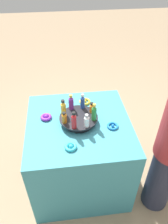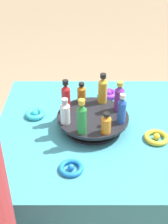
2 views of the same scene
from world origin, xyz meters
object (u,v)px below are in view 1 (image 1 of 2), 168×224
at_px(display_stand, 79,119).
at_px(bottle_blue, 83,102).
at_px(bottle_purple, 71,102).
at_px(bottle_amber, 64,118).
at_px(bottle_red, 74,121).
at_px(ribbon_bow_teal, 71,147).
at_px(ribbon_bow_purple, 46,117).
at_px(bottle_clear, 87,121).
at_px(bottle_orange, 92,108).
at_px(bottle_green, 94,113).
at_px(bottle_gold, 63,108).
at_px(ribbon_bow_blue, 113,126).
at_px(ribbon_bow_gold, 85,102).

relative_size(display_stand, bottle_blue, 2.29).
distance_m(display_stand, bottle_purple, 0.15).
xyz_separation_m(bottle_purple, bottle_amber, (-0.16, 0.06, -0.02)).
distance_m(bottle_red, ribbon_bow_teal, 0.19).
height_order(display_stand, ribbon_bow_purple, display_stand).
bearing_deg(bottle_clear, display_stand, 23.16).
xyz_separation_m(bottle_orange, ribbon_bow_purple, (0.04, 0.37, -0.09)).
relative_size(bottle_amber, bottle_red, 0.66).
distance_m(display_stand, bottle_green, 0.15).
xyz_separation_m(bottle_blue, ribbon_bow_purple, (-0.03, 0.30, -0.11)).
bearing_deg(bottle_clear, bottle_blue, 0.66).
bearing_deg(bottle_clear, bottle_gold, 45.66).
xyz_separation_m(bottle_amber, bottle_clear, (-0.06, -0.16, 0.01)).
xyz_separation_m(bottle_green, ribbon_bow_blue, (-0.04, -0.14, -0.12)).
bearing_deg(bottle_orange, ribbon_bow_teal, 147.45).
relative_size(bottle_orange, bottle_purple, 0.66).
xyz_separation_m(bottle_orange, bottle_purple, (0.06, 0.16, 0.02)).
bearing_deg(bottle_gold, ribbon_bow_blue, -109.13).
height_order(bottle_amber, ribbon_bow_gold, bottle_amber).
relative_size(bottle_green, bottle_red, 1.04).
relative_size(bottle_green, bottle_amber, 1.57).
height_order(bottle_clear, ribbon_bow_teal, bottle_clear).
bearing_deg(bottle_blue, ribbon_bow_purple, 95.57).
xyz_separation_m(bottle_orange, bottle_clear, (-0.16, 0.06, 0.01)).
bearing_deg(bottle_gold, display_stand, -111.84).
height_order(bottle_green, bottle_clear, bottle_green).
relative_size(bottle_orange, bottle_red, 0.62).
bearing_deg(ribbon_bow_teal, bottle_amber, 7.72).
xyz_separation_m(bottle_gold, ribbon_bow_purple, (0.04, 0.14, -0.11)).
bearing_deg(bottle_orange, display_stand, 113.16).
bearing_deg(bottle_gold, ribbon_bow_teal, -174.43).
bearing_deg(ribbon_bow_teal, bottle_purple, -5.49).
xyz_separation_m(bottle_orange, ribbon_bow_teal, (-0.30, 0.19, -0.09)).
bearing_deg(ribbon_bow_teal, bottle_green, -42.70).
bearing_deg(bottle_orange, bottle_gold, 90.66).
height_order(ribbon_bow_teal, ribbon_bow_gold, ribbon_bow_teal).
xyz_separation_m(bottle_green, ribbon_bow_gold, (0.30, 0.03, -0.12)).
xyz_separation_m(bottle_green, bottle_purple, (0.16, 0.16, -0.01)).
xyz_separation_m(bottle_blue, bottle_purple, (-0.00, 0.09, 0.00)).
height_order(bottle_red, ribbon_bow_purple, bottle_red).
bearing_deg(ribbon_bow_purple, bottle_amber, -131.93).
distance_m(bottle_green, ribbon_bow_teal, 0.31).
height_order(display_stand, bottle_purple, bottle_purple).
bearing_deg(bottle_green, ribbon_bow_purple, 70.87).
distance_m(bottle_blue, bottle_gold, 0.17).
xyz_separation_m(bottle_amber, ribbon_bow_gold, (0.30, -0.19, -0.09)).
xyz_separation_m(bottle_gold, ribbon_bow_gold, (0.21, -0.19, -0.11)).
distance_m(bottle_purple, bottle_amber, 0.17).
bearing_deg(bottle_blue, ribbon_bow_teal, 160.87).
relative_size(bottle_purple, bottle_amber, 1.43).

